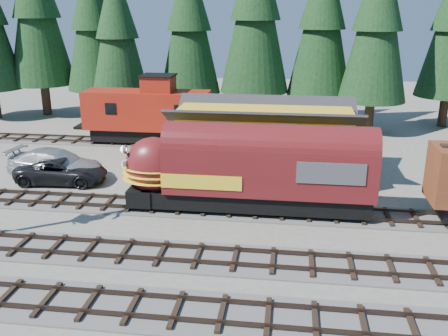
# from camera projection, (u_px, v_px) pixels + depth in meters

# --- Properties ---
(ground) EXTENTS (120.00, 120.00, 0.00)m
(ground) POSITION_uv_depth(u_px,v_px,m) (251.00, 242.00, 25.51)
(ground) COLOR #6B665B
(ground) RESTS_ON ground
(track_siding) EXTENTS (68.00, 3.20, 0.33)m
(track_siding) POSITION_uv_depth(u_px,v_px,m) (434.00, 220.00, 27.99)
(track_siding) COLOR #4C4947
(track_siding) RESTS_ON ground
(track_spur) EXTENTS (32.00, 3.20, 0.33)m
(track_spur) POSITION_uv_depth(u_px,v_px,m) (154.00, 143.00, 43.71)
(track_spur) COLOR #4C4947
(track_spur) RESTS_ON ground
(depot) EXTENTS (12.80, 7.00, 5.30)m
(depot) POSITION_uv_depth(u_px,v_px,m) (264.00, 136.00, 34.48)
(depot) COLOR gold
(depot) RESTS_ON ground
(conifer_backdrop) EXTENTS (79.40, 21.15, 16.51)m
(conifer_backdrop) POSITION_uv_depth(u_px,v_px,m) (318.00, 22.00, 45.98)
(conifer_backdrop) COLOR black
(conifer_backdrop) RESTS_ON ground
(locomotive) EXTENTS (14.64, 2.91, 3.98)m
(locomotive) POSITION_uv_depth(u_px,v_px,m) (242.00, 173.00, 28.66)
(locomotive) COLOR black
(locomotive) RESTS_ON ground
(caboose) EXTENTS (10.72, 3.11, 5.58)m
(caboose) POSITION_uv_depth(u_px,v_px,m) (148.00, 113.00, 42.93)
(caboose) COLOR black
(caboose) RESTS_ON ground
(pickup_truck_a) EXTENTS (6.24, 3.18, 1.69)m
(pickup_truck_a) POSITION_uv_depth(u_px,v_px,m) (62.00, 171.00, 33.89)
(pickup_truck_a) COLOR black
(pickup_truck_a) RESTS_ON ground
(pickup_truck_b) EXTENTS (7.15, 3.55, 2.00)m
(pickup_truck_b) POSITION_uv_depth(u_px,v_px,m) (56.00, 164.00, 34.84)
(pickup_truck_b) COLOR #A7A9AE
(pickup_truck_b) RESTS_ON ground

